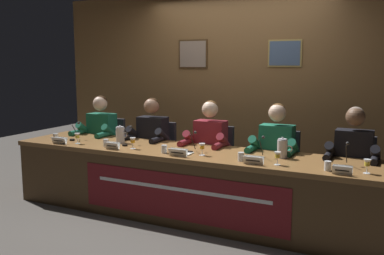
{
  "coord_description": "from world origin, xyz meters",
  "views": [
    {
      "loc": [
        2.0,
        -4.05,
        1.67
      ],
      "look_at": [
        0.0,
        0.0,
        0.98
      ],
      "focal_mm": 40.3,
      "sensor_mm": 36.0,
      "label": 1
    }
  ],
  "objects": [
    {
      "name": "ground_plane",
      "position": [
        0.0,
        0.0,
        0.0
      ],
      "size": [
        12.0,
        12.0,
        0.0
      ],
      "primitive_type": "plane",
      "color": "#4C4742"
    },
    {
      "name": "wall_back_panelled",
      "position": [
        -0.0,
        1.39,
        1.3
      ],
      "size": [
        5.45,
        0.14,
        2.6
      ],
      "color": "brown",
      "rests_on": "ground_plane"
    },
    {
      "name": "conference_table",
      "position": [
        0.0,
        -0.12,
        0.51
      ],
      "size": [
        4.25,
        0.85,
        0.73
      ],
      "color": "brown",
      "rests_on": "ground_plane"
    },
    {
      "name": "chair_far_left",
      "position": [
        -1.58,
        0.61,
        0.44
      ],
      "size": [
        0.44,
        0.44,
        0.9
      ],
      "color": "black",
      "rests_on": "ground_plane"
    },
    {
      "name": "panelist_far_left",
      "position": [
        -1.58,
        0.41,
        0.71
      ],
      "size": [
        0.51,
        0.48,
        1.23
      ],
      "color": "black",
      "rests_on": "ground_plane"
    },
    {
      "name": "nameplate_far_left",
      "position": [
        -1.54,
        -0.34,
        0.77
      ],
      "size": [
        0.2,
        0.06,
        0.08
      ],
      "color": "white",
      "rests_on": "conference_table"
    },
    {
      "name": "juice_glass_far_left",
      "position": [
        -1.37,
        -0.24,
        0.82
      ],
      "size": [
        0.06,
        0.06,
        0.12
      ],
      "color": "white",
      "rests_on": "conference_table"
    },
    {
      "name": "water_cup_far_left",
      "position": [
        -1.74,
        -0.2,
        0.77
      ],
      "size": [
        0.06,
        0.06,
        0.08
      ],
      "color": "silver",
      "rests_on": "conference_table"
    },
    {
      "name": "microphone_far_left",
      "position": [
        -1.56,
        -0.07,
        0.8
      ],
      "size": [
        0.06,
        0.17,
        0.22
      ],
      "color": "black",
      "rests_on": "conference_table"
    },
    {
      "name": "chair_left",
      "position": [
        -0.79,
        0.61,
        0.44
      ],
      "size": [
        0.44,
        0.44,
        0.9
      ],
      "color": "black",
      "rests_on": "ground_plane"
    },
    {
      "name": "panelist_left",
      "position": [
        -0.79,
        0.41,
        0.71
      ],
      "size": [
        0.51,
        0.48,
        1.23
      ],
      "color": "black",
      "rests_on": "ground_plane"
    },
    {
      "name": "nameplate_left",
      "position": [
        -0.81,
        -0.32,
        0.77
      ],
      "size": [
        0.17,
        0.06,
        0.08
      ],
      "color": "white",
      "rests_on": "conference_table"
    },
    {
      "name": "juice_glass_left",
      "position": [
        -0.62,
        -0.2,
        0.82
      ],
      "size": [
        0.06,
        0.06,
        0.12
      ],
      "color": "white",
      "rests_on": "conference_table"
    },
    {
      "name": "water_cup_left",
      "position": [
        -0.96,
        -0.24,
        0.77
      ],
      "size": [
        0.06,
        0.06,
        0.08
      ],
      "color": "silver",
      "rests_on": "conference_table"
    },
    {
      "name": "microphone_left",
      "position": [
        -0.79,
        -0.07,
        0.8
      ],
      "size": [
        0.06,
        0.17,
        0.22
      ],
      "color": "black",
      "rests_on": "conference_table"
    },
    {
      "name": "chair_center",
      "position": [
        0.0,
        0.61,
        0.44
      ],
      "size": [
        0.44,
        0.44,
        0.9
      ],
      "color": "black",
      "rests_on": "ground_plane"
    },
    {
      "name": "panelist_center",
      "position": [
        0.0,
        0.41,
        0.71
      ],
      "size": [
        0.51,
        0.48,
        1.23
      ],
      "color": "black",
      "rests_on": "ground_plane"
    },
    {
      "name": "nameplate_center",
      "position": [
        -0.0,
        -0.32,
        0.77
      ],
      "size": [
        0.2,
        0.06,
        0.08
      ],
      "color": "white",
      "rests_on": "conference_table"
    },
    {
      "name": "juice_glass_center",
      "position": [
        0.2,
        -0.17,
        0.82
      ],
      "size": [
        0.06,
        0.06,
        0.12
      ],
      "color": "white",
      "rests_on": "conference_table"
    },
    {
      "name": "water_cup_center",
      "position": [
        -0.2,
        -0.24,
        0.77
      ],
      "size": [
        0.06,
        0.06,
        0.08
      ],
      "color": "silver",
      "rests_on": "conference_table"
    },
    {
      "name": "microphone_center",
      "position": [
        0.04,
        -0.08,
        0.8
      ],
      "size": [
        0.06,
        0.17,
        0.22
      ],
      "color": "black",
      "rests_on": "conference_table"
    },
    {
      "name": "chair_right",
      "position": [
        0.79,
        0.61,
        0.44
      ],
      "size": [
        0.44,
        0.44,
        0.9
      ],
      "color": "black",
      "rests_on": "ground_plane"
    },
    {
      "name": "panelist_right",
      "position": [
        0.79,
        0.41,
        0.71
      ],
      "size": [
        0.51,
        0.48,
        1.23
      ],
      "color": "black",
      "rests_on": "ground_plane"
    },
    {
      "name": "nameplate_right",
      "position": [
        0.79,
        -0.31,
        0.77
      ],
      "size": [
        0.19,
        0.06,
        0.08
      ],
      "color": "white",
      "rests_on": "conference_table"
    },
    {
      "name": "juice_glass_right",
      "position": [
        0.99,
        -0.24,
        0.82
      ],
      "size": [
        0.06,
        0.06,
        0.12
      ],
      "color": "white",
      "rests_on": "conference_table"
    },
    {
      "name": "water_cup_right",
      "position": [
        0.64,
        -0.23,
        0.77
      ],
      "size": [
        0.06,
        0.06,
        0.08
      ],
      "color": "silver",
      "rests_on": "conference_table"
    },
    {
      "name": "microphone_right",
      "position": [
        0.77,
        -0.05,
        0.8
      ],
      "size": [
        0.06,
        0.17,
        0.22
      ],
      "color": "black",
      "rests_on": "conference_table"
    },
    {
      "name": "chair_far_right",
      "position": [
        1.58,
        0.61,
        0.44
      ],
      "size": [
        0.44,
        0.44,
        0.9
      ],
      "color": "black",
      "rests_on": "ground_plane"
    },
    {
      "name": "panelist_far_right",
      "position": [
        1.58,
        0.41,
        0.71
      ],
      "size": [
        0.51,
        0.48,
        1.23
      ],
      "color": "black",
      "rests_on": "ground_plane"
    },
    {
      "name": "nameplate_far_right",
      "position": [
        1.58,
        -0.33,
        0.77
      ],
      "size": [
        0.16,
        0.06,
        0.08
      ],
      "color": "white",
      "rests_on": "conference_table"
    },
    {
      "name": "juice_glass_far_right",
      "position": [
        1.76,
        -0.2,
        0.82
      ],
      "size": [
        0.06,
        0.06,
        0.12
      ],
      "color": "white",
      "rests_on": "conference_table"
    },
    {
      "name": "water_cup_far_right",
      "position": [
        1.44,
        -0.25,
        0.77
      ],
      "size": [
        0.06,
        0.06,
        0.08
      ],
      "color": "silver",
      "rests_on": "conference_table"
    },
    {
      "name": "microphone_far_right",
      "position": [
        1.57,
        -0.02,
        0.8
      ],
      "size": [
        0.06,
        0.17,
        0.22
      ],
      "color": "black",
      "rests_on": "conference_table"
    },
    {
      "name": "water_pitcher_left_side",
      "position": [
        -0.96,
        0.03,
        0.82
      ],
      "size": [
        0.15,
        0.1,
        0.21
      ],
      "color": "silver",
      "rests_on": "conference_table"
    },
    {
      "name": "water_pitcher_right_side",
      "position": [
        0.96,
        0.08,
        0.82
      ],
      "size": [
        0.15,
        0.1,
        0.21
      ],
      "color": "silver",
      "rests_on": "conference_table"
    },
    {
      "name": "document_stack_center",
      "position": [
        -0.02,
        -0.18,
        0.74
      ],
      "size": [
        0.22,
        0.16,
        0.01
      ],
      "color": "white",
      "rests_on": "conference_table"
    }
  ]
}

